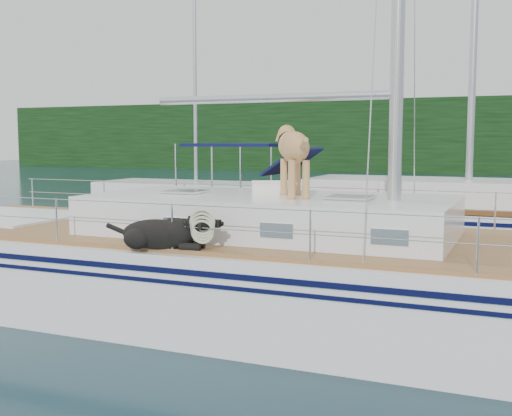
% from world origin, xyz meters
% --- Properties ---
extents(ground, '(120.00, 120.00, 0.00)m').
position_xyz_m(ground, '(0.00, 0.00, 0.00)').
color(ground, black).
rests_on(ground, ground).
extents(tree_line, '(90.00, 3.00, 6.00)m').
position_xyz_m(tree_line, '(0.00, 45.00, 3.00)').
color(tree_line, black).
rests_on(tree_line, ground).
extents(shore_bank, '(92.00, 1.00, 1.20)m').
position_xyz_m(shore_bank, '(0.00, 46.20, 0.60)').
color(shore_bank, '#595147').
rests_on(shore_bank, ground).
extents(main_sailboat, '(12.00, 3.90, 14.01)m').
position_xyz_m(main_sailboat, '(0.10, -0.00, 0.68)').
color(main_sailboat, white).
rests_on(main_sailboat, ground).
extents(neighbor_sailboat, '(11.00, 3.50, 13.30)m').
position_xyz_m(neighbor_sailboat, '(0.72, 6.55, 0.63)').
color(neighbor_sailboat, white).
rests_on(neighbor_sailboat, ground).
extents(bg_boat_west, '(8.00, 3.00, 11.65)m').
position_xyz_m(bg_boat_west, '(-8.00, 14.00, 0.45)').
color(bg_boat_west, white).
rests_on(bg_boat_west, ground).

